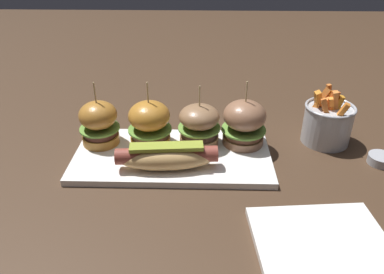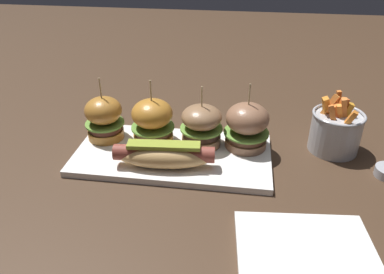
{
  "view_description": "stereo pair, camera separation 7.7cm",
  "coord_description": "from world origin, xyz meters",
  "px_view_note": "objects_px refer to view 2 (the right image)",
  "views": [
    {
      "loc": [
        0.06,
        -0.67,
        0.44
      ],
      "look_at": [
        0.04,
        0.0,
        0.05
      ],
      "focal_mm": 35.13,
      "sensor_mm": 36.0,
      "label": 1
    },
    {
      "loc": [
        0.14,
        -0.66,
        0.44
      ],
      "look_at": [
        0.04,
        0.0,
        0.05
      ],
      "focal_mm": 35.13,
      "sensor_mm": 36.0,
      "label": 2
    }
  ],
  "objects_px": {
    "slider_center_right": "(201,125)",
    "side_plate": "(309,265)",
    "fries_bucket": "(336,130)",
    "slider_far_left": "(104,118)",
    "hot_dog": "(164,155)",
    "platter_main": "(173,155)",
    "slider_far_right": "(247,125)",
    "slider_center_left": "(153,121)"
  },
  "relations": [
    {
      "from": "hot_dog",
      "to": "slider_far_right",
      "type": "distance_m",
      "value": 0.19
    },
    {
      "from": "slider_far_left",
      "to": "slider_center_right",
      "type": "xyz_separation_m",
      "value": [
        0.22,
        0.0,
        -0.0
      ]
    },
    {
      "from": "slider_center_right",
      "to": "hot_dog",
      "type": "bearing_deg",
      "value": -123.23
    },
    {
      "from": "slider_far_left",
      "to": "fries_bucket",
      "type": "height_order",
      "value": "slider_far_left"
    },
    {
      "from": "hot_dog",
      "to": "slider_far_left",
      "type": "bearing_deg",
      "value": 148.51
    },
    {
      "from": "slider_far_left",
      "to": "slider_center_right",
      "type": "bearing_deg",
      "value": 0.31
    },
    {
      "from": "slider_center_left",
      "to": "slider_center_right",
      "type": "distance_m",
      "value": 0.11
    },
    {
      "from": "slider_center_right",
      "to": "fries_bucket",
      "type": "height_order",
      "value": "slider_center_right"
    },
    {
      "from": "fries_bucket",
      "to": "side_plate",
      "type": "distance_m",
      "value": 0.36
    },
    {
      "from": "side_plate",
      "to": "slider_far_right",
      "type": "bearing_deg",
      "value": 107.87
    },
    {
      "from": "hot_dog",
      "to": "fries_bucket",
      "type": "height_order",
      "value": "fries_bucket"
    },
    {
      "from": "slider_far_left",
      "to": "side_plate",
      "type": "relative_size",
      "value": 0.68
    },
    {
      "from": "slider_far_right",
      "to": "platter_main",
      "type": "bearing_deg",
      "value": -162.76
    },
    {
      "from": "platter_main",
      "to": "side_plate",
      "type": "xyz_separation_m",
      "value": [
        0.25,
        -0.26,
        -0.0
      ]
    },
    {
      "from": "platter_main",
      "to": "slider_far_left",
      "type": "xyz_separation_m",
      "value": [
        -0.16,
        0.04,
        0.06
      ]
    },
    {
      "from": "platter_main",
      "to": "hot_dog",
      "type": "relative_size",
      "value": 2.05
    },
    {
      "from": "slider_far_left",
      "to": "hot_dog",
      "type": "bearing_deg",
      "value": -31.49
    },
    {
      "from": "slider_far_right",
      "to": "hot_dog",
      "type": "bearing_deg",
      "value": -147.45
    },
    {
      "from": "platter_main",
      "to": "slider_far_right",
      "type": "relative_size",
      "value": 2.86
    },
    {
      "from": "slider_center_left",
      "to": "slider_center_right",
      "type": "xyz_separation_m",
      "value": [
        0.11,
        0.0,
        -0.0
      ]
    },
    {
      "from": "slider_far_left",
      "to": "slider_center_left",
      "type": "xyz_separation_m",
      "value": [
        0.11,
        -0.0,
        0.0
      ]
    },
    {
      "from": "slider_far_right",
      "to": "fries_bucket",
      "type": "xyz_separation_m",
      "value": [
        0.19,
        0.04,
        -0.02
      ]
    },
    {
      "from": "fries_bucket",
      "to": "slider_far_left",
      "type": "bearing_deg",
      "value": -175.1
    },
    {
      "from": "slider_far_left",
      "to": "fries_bucket",
      "type": "bearing_deg",
      "value": 4.9
    },
    {
      "from": "slider_center_right",
      "to": "slider_far_right",
      "type": "height_order",
      "value": "slider_far_right"
    },
    {
      "from": "slider_center_right",
      "to": "side_plate",
      "type": "distance_m",
      "value": 0.36
    },
    {
      "from": "platter_main",
      "to": "hot_dog",
      "type": "xyz_separation_m",
      "value": [
        -0.01,
        -0.05,
        0.03
      ]
    },
    {
      "from": "slider_center_right",
      "to": "side_plate",
      "type": "height_order",
      "value": "slider_center_right"
    },
    {
      "from": "hot_dog",
      "to": "platter_main",
      "type": "bearing_deg",
      "value": 83.01
    },
    {
      "from": "side_plate",
      "to": "hot_dog",
      "type": "bearing_deg",
      "value": 141.17
    },
    {
      "from": "slider_center_left",
      "to": "side_plate",
      "type": "distance_m",
      "value": 0.43
    },
    {
      "from": "hot_dog",
      "to": "side_plate",
      "type": "bearing_deg",
      "value": -38.83
    },
    {
      "from": "hot_dog",
      "to": "slider_center_left",
      "type": "height_order",
      "value": "slider_center_left"
    },
    {
      "from": "fries_bucket",
      "to": "slider_center_right",
      "type": "bearing_deg",
      "value": -171.69
    },
    {
      "from": "slider_far_left",
      "to": "slider_center_right",
      "type": "relative_size",
      "value": 1.05
    },
    {
      "from": "platter_main",
      "to": "slider_center_left",
      "type": "relative_size",
      "value": 2.86
    },
    {
      "from": "platter_main",
      "to": "slider_center_left",
      "type": "height_order",
      "value": "slider_center_left"
    },
    {
      "from": "slider_center_left",
      "to": "hot_dog",
      "type": "bearing_deg",
      "value": -64.62
    },
    {
      "from": "slider_center_left",
      "to": "slider_far_right",
      "type": "xyz_separation_m",
      "value": [
        0.2,
        0.01,
        0.0
      ]
    },
    {
      "from": "slider_far_left",
      "to": "slider_center_left",
      "type": "bearing_deg",
      "value": -0.63
    },
    {
      "from": "side_plate",
      "to": "slider_center_left",
      "type": "bearing_deg",
      "value": 135.15
    },
    {
      "from": "platter_main",
      "to": "slider_center_right",
      "type": "distance_m",
      "value": 0.09
    }
  ]
}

